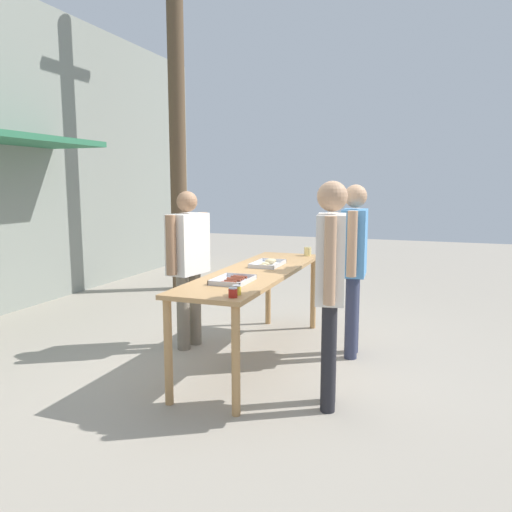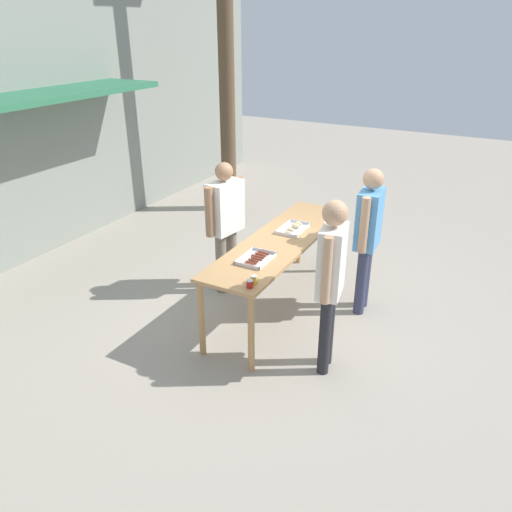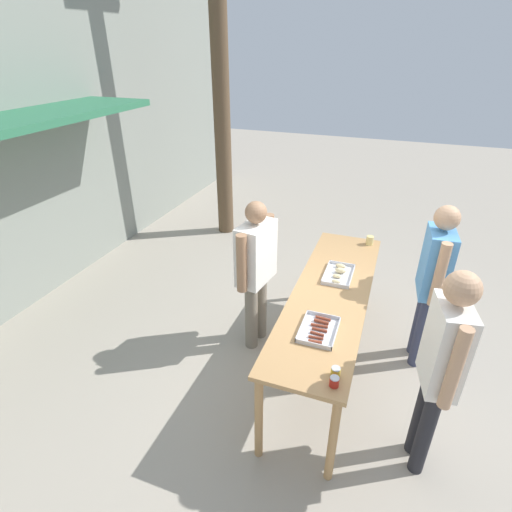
# 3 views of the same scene
# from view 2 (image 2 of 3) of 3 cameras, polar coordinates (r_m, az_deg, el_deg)

# --- Properties ---
(ground_plane) EXTENTS (24.00, 24.00, 0.00)m
(ground_plane) POSITION_cam_2_polar(r_m,az_deg,el_deg) (6.42, 2.65, -5.76)
(ground_plane) COLOR #A39989
(building_facade_back) EXTENTS (12.00, 1.11, 4.50)m
(building_facade_back) POSITION_cam_2_polar(r_m,az_deg,el_deg) (8.11, -24.30, 15.73)
(building_facade_back) COLOR gray
(building_facade_back) RESTS_ON ground
(serving_table) EXTENTS (2.71, 0.73, 0.94)m
(serving_table) POSITION_cam_2_polar(r_m,az_deg,el_deg) (6.03, 2.80, 1.04)
(serving_table) COLOR tan
(serving_table) RESTS_ON ground
(food_tray_sausages) EXTENTS (0.43, 0.31, 0.04)m
(food_tray_sausages) POSITION_cam_2_polar(r_m,az_deg,el_deg) (5.45, 0.01, -0.34)
(food_tray_sausages) COLOR silver
(food_tray_sausages) RESTS_ON serving_table
(food_tray_buns) EXTENTS (0.47, 0.29, 0.07)m
(food_tray_buns) POSITION_cam_2_polar(r_m,az_deg,el_deg) (6.27, 4.32, 3.20)
(food_tray_buns) COLOR silver
(food_tray_buns) RESTS_ON serving_table
(condiment_jar_mustard) EXTENTS (0.07, 0.07, 0.08)m
(condiment_jar_mustard) POSITION_cam_2_polar(r_m,az_deg,el_deg) (4.89, -0.70, -3.19)
(condiment_jar_mustard) COLOR #B22319
(condiment_jar_mustard) RESTS_ON serving_table
(condiment_jar_ketchup) EXTENTS (0.07, 0.07, 0.08)m
(condiment_jar_ketchup) POSITION_cam_2_polar(r_m,az_deg,el_deg) (4.97, -0.24, -2.69)
(condiment_jar_ketchup) COLOR gold
(condiment_jar_ketchup) RESTS_ON serving_table
(beer_cup) EXTENTS (0.09, 0.09, 0.11)m
(beer_cup) POSITION_cam_2_polar(r_m,az_deg,el_deg) (6.93, 9.00, 5.49)
(beer_cup) COLOR #DBC67A
(beer_cup) RESTS_ON serving_table
(person_server_behind_table) EXTENTS (0.69, 0.34, 1.75)m
(person_server_behind_table) POSITION_cam_2_polar(r_m,az_deg,el_deg) (6.42, -3.53, 4.43)
(person_server_behind_table) COLOR #756B5B
(person_server_behind_table) RESTS_ON ground
(person_customer_holding_hotdog) EXTENTS (0.57, 0.28, 1.85)m
(person_customer_holding_hotdog) POSITION_cam_2_polar(r_m,az_deg,el_deg) (4.85, 8.55, -1.87)
(person_customer_holding_hotdog) COLOR #232328
(person_customer_holding_hotdog) RESTS_ON ground
(person_customer_with_cup) EXTENTS (0.64, 0.27, 1.82)m
(person_customer_with_cup) POSITION_cam_2_polar(r_m,az_deg,el_deg) (6.02, 12.69, 2.98)
(person_customer_with_cup) COLOR #333851
(person_customer_with_cup) RESTS_ON ground
(utility_pole) EXTENTS (1.10, 0.28, 5.98)m
(utility_pole) POSITION_cam_2_polar(r_m,az_deg,el_deg) (9.19, -3.49, 23.64)
(utility_pole) COLOR brown
(utility_pole) RESTS_ON ground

